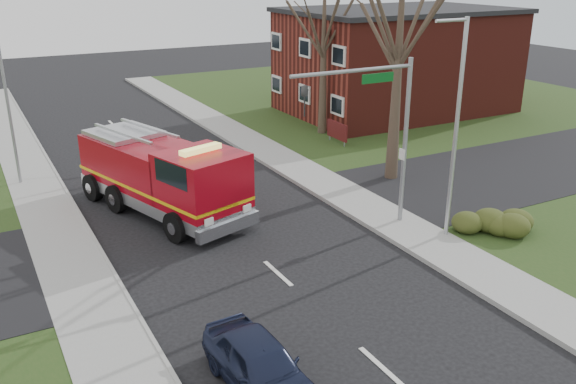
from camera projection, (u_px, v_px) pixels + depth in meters
name	position (u px, v px, depth m)	size (l,w,h in m)	color
ground	(278.00, 274.00, 21.19)	(120.00, 120.00, 0.00)	black
sidewalk_right	(417.00, 236.00, 23.93)	(2.40, 80.00, 0.15)	gray
sidewalk_left	(96.00, 318.00, 18.39)	(2.40, 80.00, 0.15)	gray
brick_building	(397.00, 61.00, 43.20)	(15.40, 10.40, 7.25)	maroon
health_center_sign	(337.00, 131.00, 35.85)	(0.12, 2.00, 1.40)	#4D1213
hedge_corner	(490.00, 220.00, 24.18)	(2.80, 2.00, 0.90)	#374017
bare_tree_near	(400.00, 27.00, 27.76)	(6.00, 6.00, 12.00)	#3B2E23
bare_tree_far	(324.00, 29.00, 36.16)	(5.25, 5.25, 10.50)	#3B2E23
traffic_signal_mast	(380.00, 116.00, 23.09)	(5.29, 0.18, 6.80)	gray
streetlight_pole	(455.00, 125.00, 22.37)	(1.48, 0.16, 8.40)	#B7BABF
utility_pole_far	(10.00, 115.00, 28.42)	(0.14, 0.14, 7.00)	gray
fire_engine	(163.00, 177.00, 25.89)	(5.40, 9.18, 3.50)	maroon
parked_car_maroon	(260.00, 366.00, 15.20)	(1.67, 4.14, 1.41)	#181E35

